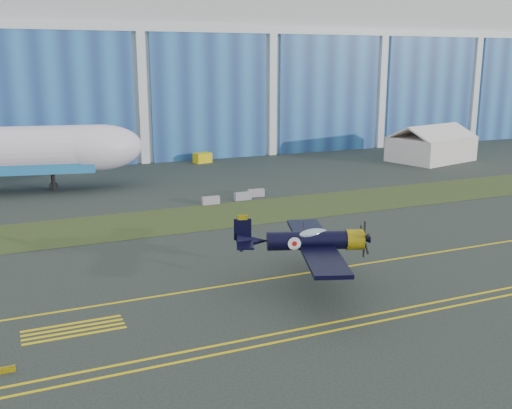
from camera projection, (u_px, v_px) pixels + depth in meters
name	position (u px, v px, depth m)	size (l,w,h in m)	color
ground	(283.00, 253.00, 50.24)	(260.00, 260.00, 0.00)	#2D342F
grass_median	(224.00, 215.00, 62.71)	(260.00, 10.00, 0.02)	#475128
hangar	(113.00, 65.00, 110.68)	(220.00, 45.70, 30.00)	silver
taxiway_centreline	(312.00, 272.00, 45.79)	(200.00, 0.20, 0.02)	yellow
edge_line_near	(385.00, 320.00, 37.32)	(80.00, 0.20, 0.02)	yellow
edge_line_far	(376.00, 314.00, 38.21)	(80.00, 0.20, 0.02)	yellow
hold_short_ladder	(74.00, 329.00, 36.03)	(6.00, 2.40, 0.02)	yellow
guard_board_left	(3.00, 370.00, 30.96)	(1.20, 0.15, 0.35)	yellow
warbird	(307.00, 241.00, 41.78)	(14.35, 15.71, 3.83)	black
tent	(431.00, 143.00, 95.82)	(14.44, 12.03, 5.83)	white
shipping_container	(68.00, 161.00, 87.57)	(6.54, 2.62, 2.83)	white
tug	(203.00, 158.00, 94.45)	(2.65, 1.66, 1.55)	yellow
barrier_a	(211.00, 200.00, 67.19)	(2.00, 0.60, 0.90)	#998E98
barrier_b	(243.00, 196.00, 69.32)	(2.00, 0.60, 0.90)	gray
barrier_c	(256.00, 193.00, 71.01)	(2.00, 0.60, 0.90)	gray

